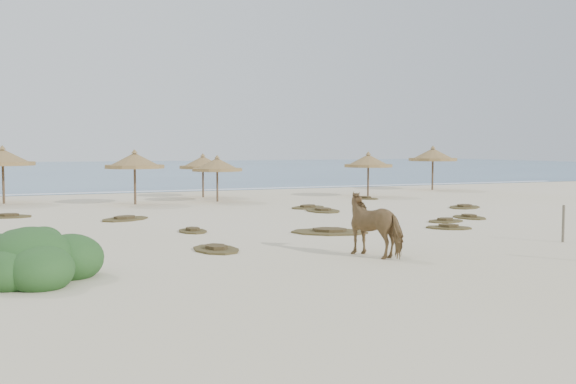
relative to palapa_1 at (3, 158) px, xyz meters
name	(u,v)px	position (x,y,z in m)	size (l,w,h in m)	color
ground	(316,242)	(9.86, -19.38, -2.49)	(160.00, 160.00, 0.00)	beige
ocean	(92,169)	(9.86, 55.62, -2.48)	(200.00, 100.00, 0.01)	navy
foam_line	(161,191)	(9.86, 6.62, -2.48)	(70.00, 0.60, 0.01)	silver
palapa_1	(3,158)	(0.00, 0.00, 0.00)	(3.50, 3.50, 3.21)	#503A29
palapa_2	(135,161)	(6.59, -3.16, -0.17)	(3.56, 3.56, 2.98)	#503A29
palapa_3	(217,165)	(11.17, -3.20, -0.43)	(3.55, 3.55, 2.65)	#503A29
palapa_4	(203,163)	(11.24, 0.23, -0.38)	(3.53, 3.53, 2.72)	#503A29
palapa_5	(368,162)	(20.89, -3.21, -0.29)	(3.98, 3.98, 2.83)	#503A29
palapa_6	(433,155)	(28.32, 0.56, 0.01)	(4.30, 4.30, 3.22)	#503A29
horse	(376,224)	(10.32, -22.43, -1.60)	(0.96, 2.11, 1.78)	olive
fence_post_far	(563,224)	(17.25, -22.49, -1.88)	(0.09, 0.09, 1.21)	#615849
bush	(31,261)	(1.20, -22.53, -2.01)	(3.28, 2.89, 1.47)	#275122
scrub_0	(4,239)	(0.42, -15.23, -2.44)	(1.98, 2.58, 0.16)	#4F4323
scrub_2	(193,231)	(6.71, -15.45, -2.44)	(1.05, 1.56, 0.16)	#4F4323
scrub_3	(323,210)	(14.34, -10.42, -2.44)	(1.72, 2.49, 0.16)	#4F4323
scrub_4	(445,221)	(17.17, -16.30, -2.44)	(1.72, 1.19, 0.16)	#4F4323
scrub_5	(464,207)	(21.83, -11.51, -2.44)	(2.69, 2.54, 0.16)	#4F4323
scrub_6	(8,216)	(0.37, -7.52, -2.44)	(2.44, 2.01, 0.16)	#4F4323
scrub_7	(308,207)	(14.36, -8.64, -2.44)	(2.51, 2.24, 0.16)	#4F4323
scrub_9	(330,231)	(11.23, -17.55, -2.44)	(3.34, 2.91, 0.16)	#4F4323
scrub_10	(366,198)	(19.89, -4.74, -2.44)	(1.57, 1.98, 0.16)	#4F4323
scrub_11	(216,249)	(6.35, -19.83, -2.44)	(1.48, 2.09, 0.16)	#4F4323
scrub_12	(449,227)	(15.96, -18.16, -2.44)	(2.05, 1.90, 0.16)	#4F4323
scrub_13	(125,219)	(5.00, -10.50, -2.44)	(2.73, 2.55, 0.16)	#4F4323
scrub_15	(469,217)	(18.97, -15.54, -2.44)	(1.21, 1.81, 0.16)	#4F4323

